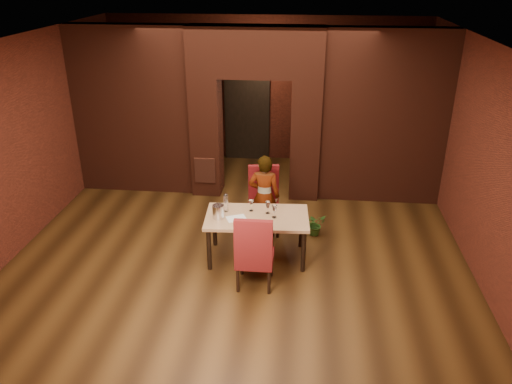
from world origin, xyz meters
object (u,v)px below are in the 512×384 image
wine_glass_c (274,211)px  wine_bucket (218,212)px  wine_glass_b (268,208)px  chair_near (255,249)px  person_seated (264,196)px  potted_plant (315,224)px  water_bottle (226,203)px  dining_table (257,237)px  chair_far (264,202)px  wine_glass_a (251,205)px

wine_glass_c → wine_bucket: size_ratio=0.97×
wine_glass_b → chair_near: bearing=-97.6°
person_seated → wine_glass_c: size_ratio=6.97×
person_seated → potted_plant: (0.85, 0.10, -0.52)m
wine_glass_b → wine_glass_c: bearing=-48.8°
wine_glass_b → wine_bucket: (-0.72, -0.23, 0.01)m
water_bottle → chair_near: bearing=-56.9°
dining_table → water_bottle: (-0.49, 0.11, 0.51)m
person_seated → wine_bucket: size_ratio=6.73×
wine_glass_b → wine_glass_c: wine_glass_c is taller
wine_glass_b → wine_glass_c: 0.17m
potted_plant → wine_bucket: bearing=-146.8°
chair_near → wine_glass_b: chair_near is taller
dining_table → wine_bucket: (-0.56, -0.12, 0.47)m
wine_glass_b → water_bottle: size_ratio=0.67×
chair_far → wine_glass_b: chair_far is taller
wine_glass_c → potted_plant: (0.63, 0.85, -0.64)m
dining_table → wine_glass_c: 0.53m
wine_glass_b → dining_table: bearing=-144.4°
chair_far → water_bottle: bearing=-134.6°
dining_table → wine_bucket: 0.74m
wine_glass_a → potted_plant: size_ratio=0.48×
chair_far → dining_table: bearing=-101.0°
dining_table → chair_near: bearing=-90.2°
wine_glass_a → wine_glass_c: size_ratio=0.88×
chair_near → potted_plant: (0.85, 1.53, -0.38)m
person_seated → wine_glass_a: size_ratio=7.90×
wine_glass_b → wine_bucket: bearing=-162.0°
water_bottle → potted_plant: water_bottle is taller
dining_table → potted_plant: (0.90, 0.83, -0.17)m
person_seated → water_bottle: size_ratio=4.90×
wine_bucket → chair_far: bearing=58.1°
water_bottle → wine_glass_a: bearing=7.5°
potted_plant → wine_glass_b: bearing=-135.8°
chair_near → wine_glass_a: bearing=-80.5°
dining_table → chair_far: size_ratio=1.37×
wine_glass_c → dining_table: bearing=176.6°
person_seated → wine_bucket: 1.06m
wine_glass_b → wine_bucket: size_ratio=0.92×
chair_near → water_bottle: size_ratio=3.92×
chair_far → wine_glass_a: 0.73m
wine_glass_c → chair_near: bearing=-107.5°
person_seated → water_bottle: 0.83m
chair_near → dining_table: bearing=-86.8°
wine_glass_a → wine_glass_c: wine_glass_c is taller
wine_glass_b → wine_glass_c: (0.11, -0.12, 0.01)m
wine_glass_c → potted_plant: 1.23m
dining_table → chair_far: chair_far is taller
chair_near → wine_glass_a: (-0.15, 0.87, 0.25)m
person_seated → water_bottle: person_seated is taller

